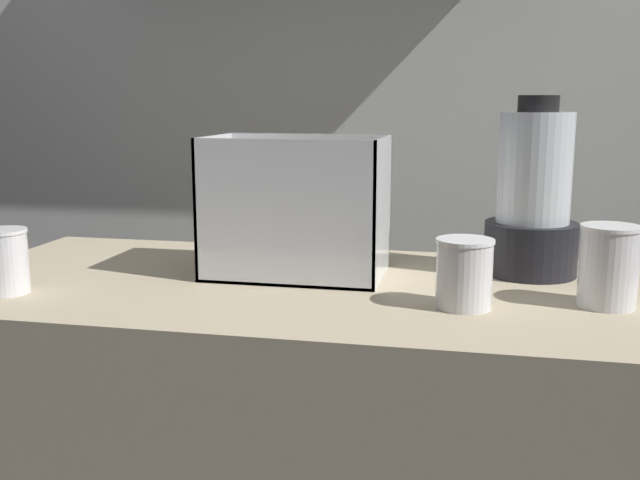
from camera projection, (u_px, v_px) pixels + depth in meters
back_wall_unit at (376, 85)px, 2.00m from camera, size 2.60×0.24×2.50m
carrot_display_bin at (296, 232)px, 1.39m from camera, size 0.33×0.21×0.26m
blender_pitcher at (533, 202)px, 1.38m from camera, size 0.17×0.17×0.34m
juice_cup_pomegranate_far_left at (5, 266)px, 1.25m from camera, size 0.08×0.08×0.11m
juice_cup_mango_left at (464, 277)px, 1.17m from camera, size 0.09×0.09×0.11m
juice_cup_orange_middle at (608, 271)px, 1.17m from camera, size 0.10×0.10×0.13m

